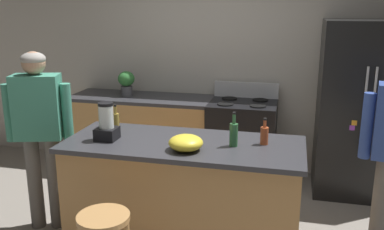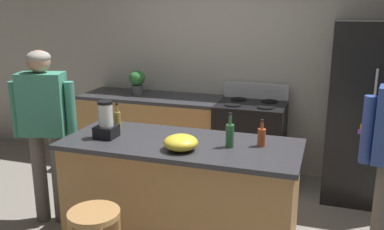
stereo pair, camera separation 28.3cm
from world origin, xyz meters
The scene contains 12 objects.
back_wall centered at (0.00, 1.95, 1.35)m, with size 8.00×0.10×2.70m, color #BCB7AD.
kitchen_island centered at (0.00, 0.00, 0.47)m, with size 1.93×0.81×0.94m.
back_counter_run centered at (-0.80, 1.55, 0.47)m, with size 2.00×0.64×0.94m.
refrigerator centered at (1.56, 1.50, 0.93)m, with size 0.90×0.73×1.86m.
stove_range centered at (0.30, 1.52, 0.48)m, with size 0.76×0.65×1.12m.
person_by_island_left centered at (-1.32, 0.02, 0.99)m, with size 0.59×0.32×1.63m.
potted_plant centered at (-1.12, 1.55, 1.11)m, with size 0.20×0.20×0.30m.
blender_appliance centered at (-0.63, -0.08, 1.07)m, with size 0.17×0.17×0.31m.
bottle_cooking_sauce centered at (0.64, 0.10, 1.01)m, with size 0.06×0.06×0.22m.
bottle_vinegar centered at (-0.66, 0.17, 1.02)m, with size 0.06×0.06×0.24m.
bottle_olive_oil centered at (0.41, 0.00, 1.04)m, with size 0.07×0.07×0.28m.
mixing_bowl centered at (0.07, -0.18, 1.00)m, with size 0.27×0.27×0.12m, color yellow.
Camera 1 is at (0.83, -3.13, 2.02)m, focal length 39.43 mm.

